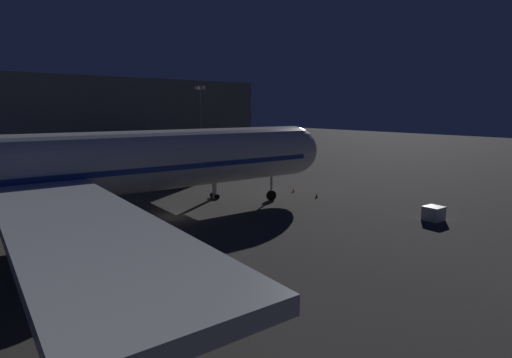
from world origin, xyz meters
TOP-DOWN VIEW (x-y plane):
  - ground_plane at (0.00, 0.00)m, footprint 320.00×320.00m
  - airliner_at_gate at (0.00, 11.47)m, footprint 57.96×62.80m
  - jet_bridge at (13.57, -8.20)m, footprint 25.69×3.40m
  - terminal_wall at (31.00, 9.88)m, footprint 6.00×80.00m
  - apron_floodlight_mast at (25.50, -17.49)m, footprint 2.90×0.50m
  - baggage_container_near_belt at (-16.62, -20.57)m, footprint 1.64×1.74m
  - traffic_cone_nose_port at (-2.20, -18.67)m, footprint 0.36×0.36m
  - traffic_cone_nose_starboard at (2.20, -18.67)m, footprint 0.36×0.36m

SIDE VIEW (x-z plane):
  - ground_plane at x=0.00m, z-range 0.00..0.00m
  - traffic_cone_nose_port at x=-2.20m, z-range 0.00..0.55m
  - traffic_cone_nose_starboard at x=2.20m, z-range 0.00..0.55m
  - baggage_container_near_belt at x=-16.62m, z-range 0.00..1.42m
  - airliner_at_gate at x=0.00m, z-range -4.07..15.66m
  - jet_bridge at x=13.57m, z-range 2.19..9.65m
  - terminal_wall at x=31.00m, z-range 0.00..16.10m
  - apron_floodlight_mast at x=25.50m, z-range 1.38..16.33m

